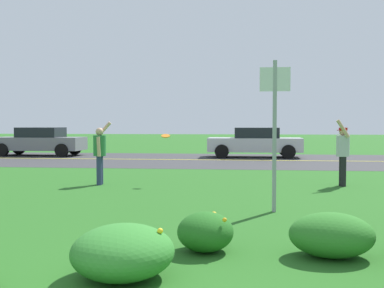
{
  "coord_description": "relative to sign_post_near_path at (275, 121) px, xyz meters",
  "views": [
    {
      "loc": [
        1.84,
        -2.02,
        1.66
      ],
      "look_at": [
        0.34,
        11.3,
        1.07
      ],
      "focal_mm": 44.23,
      "sensor_mm": 36.0,
      "label": 1
    }
  ],
  "objects": [
    {
      "name": "daylily_clump_mid_left",
      "position": [
        -1.05,
        -2.87,
        -1.44
      ],
      "size": [
        0.73,
        0.78,
        0.51
      ],
      "color": "#23661E",
      "rests_on": "ground"
    },
    {
      "name": "daylily_clump_mid_center",
      "position": [
        -1.83,
        -4.03,
        -1.41
      ],
      "size": [
        1.11,
        1.18,
        0.57
      ],
      "color": "#337F2D",
      "rests_on": "ground"
    },
    {
      "name": "highway_center_stripe",
      "position": [
        -2.38,
        12.34,
        -1.69
      ],
      "size": [
        120.0,
        0.16,
        0.0
      ],
      "primitive_type": "cube",
      "color": "yellow",
      "rests_on": "ground"
    },
    {
      "name": "person_thrower_green_shirt",
      "position": [
        -4.44,
        3.45,
        -0.78
      ],
      "size": [
        0.44,
        0.5,
        1.71
      ],
      "color": "#287038",
      "rests_on": "ground"
    },
    {
      "name": "sign_post_near_path",
      "position": [
        0.0,
        0.0,
        0.0
      ],
      "size": [
        0.56,
        0.1,
        2.82
      ],
      "color": "#93969B",
      "rests_on": "ground"
    },
    {
      "name": "person_catcher_red_cap_gray_shirt",
      "position": [
        2.02,
        3.9,
        -0.75
      ],
      "size": [
        0.39,
        0.5,
        1.76
      ],
      "color": "#B2B2B7",
      "rests_on": "ground"
    },
    {
      "name": "ground_plane",
      "position": [
        -2.38,
        2.73,
        -1.7
      ],
      "size": [
        120.0,
        120.0,
        0.0
      ],
      "primitive_type": "plane",
      "color": "#26601E"
    },
    {
      "name": "frisbee_orange",
      "position": [
        -2.67,
        3.65,
        -0.38
      ],
      "size": [
        0.24,
        0.23,
        0.11
      ],
      "color": "orange"
    },
    {
      "name": "daylily_clump_front_center",
      "position": [
        0.53,
        -2.95,
        -1.42
      ],
      "size": [
        1.05,
        0.95,
        0.55
      ],
      "color": "#2D7526",
      "rests_on": "ground"
    },
    {
      "name": "highway_strip",
      "position": [
        -2.38,
        12.34,
        -1.7
      ],
      "size": [
        120.0,
        8.7,
        0.01
      ],
      "primitive_type": "cube",
      "color": "#38383A",
      "rests_on": "ground"
    },
    {
      "name": "car_gray_center_right",
      "position": [
        -11.03,
        14.3,
        -0.96
      ],
      "size": [
        4.5,
        2.0,
        1.45
      ],
      "color": "slate",
      "rests_on": "ground"
    },
    {
      "name": "car_silver_center_left",
      "position": [
        -0.07,
        14.3,
        -0.96
      ],
      "size": [
        4.5,
        2.0,
        1.45
      ],
      "color": "#B7BABF",
      "rests_on": "ground"
    }
  ]
}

